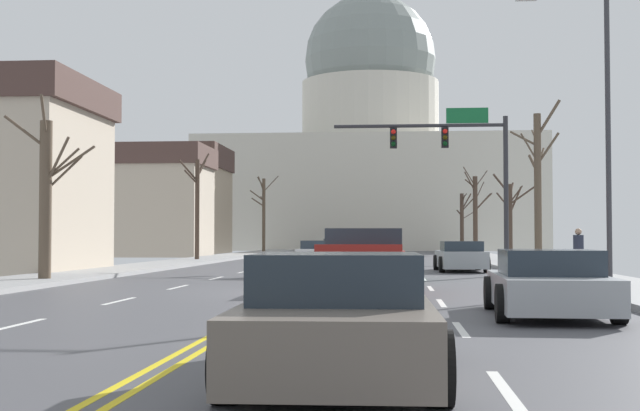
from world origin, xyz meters
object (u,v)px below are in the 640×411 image
at_px(sedan_near_01, 378,262).
at_px(pedestrian_00, 579,249).
at_px(street_lamp_right, 595,107).
at_px(sedan_near_00, 461,257).
at_px(sedan_near_04, 338,321).
at_px(sedan_oncoming_00, 316,252).
at_px(bicycle_parked, 592,272).
at_px(sedan_oncoming_01, 336,248).
at_px(signal_gantry, 458,153).
at_px(sedan_near_03, 549,285).
at_px(pickup_truck_near_02, 364,264).

height_order(sedan_near_01, pedestrian_00, pedestrian_00).
xyz_separation_m(street_lamp_right, sedan_near_00, (-2.64, 12.06, -4.28)).
xyz_separation_m(street_lamp_right, sedan_near_04, (-5.94, -14.84, -4.29)).
bearing_deg(street_lamp_right, pedestrian_00, 82.75).
xyz_separation_m(sedan_oncoming_00, bicycle_parked, (9.62, -25.40, -0.06)).
bearing_deg(sedan_near_00, sedan_oncoming_01, 104.31).
height_order(signal_gantry, sedan_oncoming_01, signal_gantry).
relative_size(sedan_near_03, sedan_oncoming_01, 0.95).
relative_size(signal_gantry, bicycle_parked, 4.47).
xyz_separation_m(sedan_near_04, sedan_oncoming_01, (-3.57, 53.85, 0.02)).
bearing_deg(sedan_oncoming_00, pickup_truck_near_02, -82.36).
bearing_deg(sedan_oncoming_01, bicycle_parked, -76.52).
relative_size(signal_gantry, sedan_oncoming_01, 1.72).
distance_m(signal_gantry, sedan_near_01, 12.67).
distance_m(sedan_oncoming_01, pedestrian_00, 34.83).
distance_m(sedan_near_01, sedan_near_03, 12.95).
height_order(street_lamp_right, pedestrian_00, street_lamp_right).
relative_size(pickup_truck_near_02, bicycle_parked, 3.18).
height_order(street_lamp_right, sedan_near_00, street_lamp_right).
bearing_deg(pedestrian_00, sedan_near_04, -107.96).
xyz_separation_m(sedan_near_00, sedan_near_03, (-0.01, -19.83, -0.03)).
height_order(sedan_near_04, pedestrian_00, pedestrian_00).
distance_m(pickup_truck_near_02, pedestrian_00, 10.17).
bearing_deg(pedestrian_00, sedan_near_03, -104.04).
bearing_deg(pickup_truck_near_02, pedestrian_00, 47.63).
height_order(street_lamp_right, sedan_near_03, street_lamp_right).
bearing_deg(sedan_near_00, sedan_near_03, -90.02).
height_order(signal_gantry, sedan_oncoming_00, signal_gantry).
bearing_deg(sedan_oncoming_01, sedan_near_03, -81.65).
bearing_deg(sedan_near_04, sedan_near_03, 65.03).
bearing_deg(sedan_near_04, bicycle_parked, 68.64).
bearing_deg(sedan_near_03, sedan_oncoming_01, 98.35).
bearing_deg(street_lamp_right, sedan_oncoming_01, 103.70).
bearing_deg(sedan_oncoming_00, pedestrian_00, -61.88).
bearing_deg(bicycle_parked, sedan_oncoming_01, 103.48).
xyz_separation_m(signal_gantry, sedan_oncoming_01, (-7.07, 22.96, -4.61)).
bearing_deg(street_lamp_right, sedan_oncoming_00, 111.05).
height_order(street_lamp_right, sedan_oncoming_00, street_lamp_right).
bearing_deg(signal_gantry, sedan_oncoming_01, 107.12).
xyz_separation_m(street_lamp_right, sedan_oncoming_01, (-9.51, 39.01, -4.27)).
distance_m(sedan_near_04, pedestrian_00, 21.62).
relative_size(sedan_near_01, sedan_near_03, 1.08).
bearing_deg(pickup_truck_near_02, sedan_near_00, 75.88).
height_order(sedan_near_03, sedan_near_04, sedan_near_04).
distance_m(signal_gantry, sedan_oncoming_01, 24.46).
distance_m(sedan_near_00, sedan_oncoming_00, 15.09).
bearing_deg(sedan_oncoming_00, sedan_near_00, -61.82).
distance_m(signal_gantry, pickup_truck_near_02, 18.75).
bearing_deg(street_lamp_right, sedan_near_00, 102.34).
distance_m(sedan_near_00, sedan_oncoming_01, 27.81).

